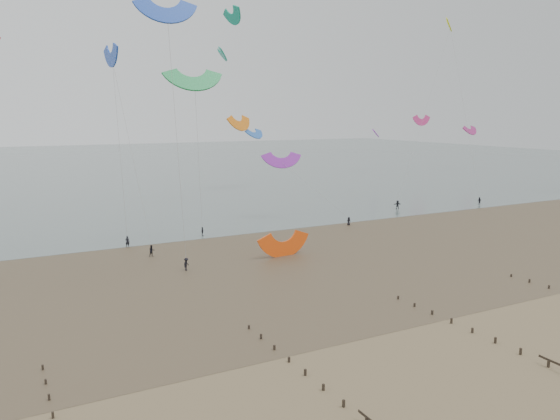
{
  "coord_description": "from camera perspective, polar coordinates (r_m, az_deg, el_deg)",
  "views": [
    {
      "loc": [
        -34.16,
        -32.59,
        20.03
      ],
      "look_at": [
        -2.25,
        28.0,
        8.0
      ],
      "focal_mm": 35.0,
      "sensor_mm": 36.0,
      "label": 1
    }
  ],
  "objects": [
    {
      "name": "grounded_kite",
      "position": [
        78.44,
        0.44,
        -4.83
      ],
      "size": [
        7.47,
        6.05,
        3.88
      ],
      "primitive_type": null,
      "rotation": [
        1.54,
        0.0,
        0.08
      ],
      "color": "#FF5010",
      "rests_on": "ground"
    },
    {
      "name": "sea_and_shore",
      "position": [
        76.12,
        -3.48,
        -5.31
      ],
      "size": [
        500.0,
        665.0,
        0.03
      ],
      "color": "#475654",
      "rests_on": "ground"
    },
    {
      "name": "ground",
      "position": [
        51.29,
        17.55,
        -13.51
      ],
      "size": [
        500.0,
        500.0,
        0.0
      ],
      "primitive_type": "plane",
      "color": "brown",
      "rests_on": "ground"
    },
    {
      "name": "kitesurfer_lead",
      "position": [
        86.55,
        -15.65,
        -3.2
      ],
      "size": [
        0.76,
        0.66,
        1.75
      ],
      "primitive_type": "imported",
      "rotation": [
        0.0,
        0.0,
        2.69
      ],
      "color": "black",
      "rests_on": "ground"
    },
    {
      "name": "kitesurfers",
      "position": [
        96.26,
        2.74,
        -1.54
      ],
      "size": [
        136.07,
        25.1,
        1.86
      ],
      "color": "black",
      "rests_on": "ground"
    },
    {
      "name": "kites_airborne",
      "position": [
        125.41,
        -16.49,
        9.69
      ],
      "size": [
        249.71,
        128.36,
        41.23
      ],
      "color": "#E33582",
      "rests_on": "ground"
    }
  ]
}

